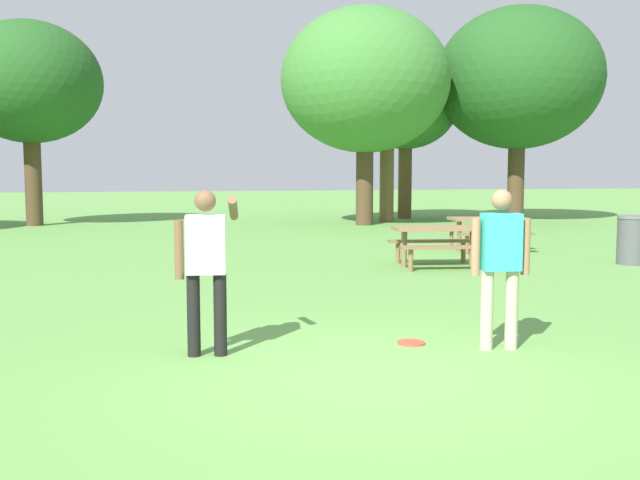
{
  "coord_description": "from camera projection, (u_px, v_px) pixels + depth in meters",
  "views": [
    {
      "loc": [
        -1.98,
        -5.89,
        1.82
      ],
      "look_at": [
        0.07,
        2.41,
        1.0
      ],
      "focal_mm": 40.24,
      "sensor_mm": 36.0,
      "label": 1
    }
  ],
  "objects": [
    {
      "name": "person_thrower",
      "position": [
        206.0,
        259.0,
        7.03
      ],
      "size": [
        0.69,
        0.66,
        1.64
      ],
      "color": "black",
      "rests_on": "ground"
    },
    {
      "name": "tree_slender_mid",
      "position": [
        388.0,
        90.0,
        25.28
      ],
      "size": [
        3.63,
        3.63,
        6.28
      ],
      "color": "brown",
      "rests_on": "ground"
    },
    {
      "name": "person_catcher",
      "position": [
        500.0,
        258.0,
        7.27
      ],
      "size": [
        0.6,
        0.28,
        1.64
      ],
      "color": "#B7AD93",
      "rests_on": "ground"
    },
    {
      "name": "frisbee",
      "position": [
        411.0,
        343.0,
        7.58
      ],
      "size": [
        0.29,
        0.29,
        0.03
      ],
      "primitive_type": "cylinder",
      "color": "#E04733",
      "rests_on": "ground"
    },
    {
      "name": "tree_back_right",
      "position": [
        518.0,
        79.0,
        25.69
      ],
      "size": [
        5.93,
        5.93,
        7.66
      ],
      "color": "#4C3823",
      "rests_on": "ground"
    },
    {
      "name": "trash_can_beside_table",
      "position": [
        632.0,
        240.0,
        14.03
      ],
      "size": [
        0.59,
        0.59,
        0.96
      ],
      "color": "#515156",
      "rests_on": "ground"
    },
    {
      "name": "ground_plane",
      "position": [
        378.0,
        378.0,
        6.33
      ],
      "size": [
        120.0,
        120.0,
        0.0
      ],
      "primitive_type": "plane",
      "color": "#609947"
    },
    {
      "name": "tree_back_left",
      "position": [
        406.0,
        106.0,
        27.28
      ],
      "size": [
        3.99,
        3.99,
        6.05
      ],
      "color": "brown",
      "rests_on": "ground"
    },
    {
      "name": "picnic_table_near",
      "position": [
        439.0,
        238.0,
        13.64
      ],
      "size": [
        1.89,
        1.66,
        0.77
      ],
      "color": "olive",
      "rests_on": "ground"
    },
    {
      "name": "tree_far_right",
      "position": [
        365.0,
        81.0,
        23.89
      ],
      "size": [
        5.66,
        5.66,
        7.24
      ],
      "color": "#4C3823",
      "rests_on": "ground"
    },
    {
      "name": "picnic_table_far",
      "position": [
        487.0,
        226.0,
        16.35
      ],
      "size": [
        1.87,
        1.63,
        0.77
      ],
      "color": "olive",
      "rests_on": "ground"
    },
    {
      "name": "tree_broad_center",
      "position": [
        30.0,
        83.0,
        23.57
      ],
      "size": [
        4.7,
        4.7,
        6.74
      ],
      "color": "#4C3823",
      "rests_on": "ground"
    }
  ]
}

